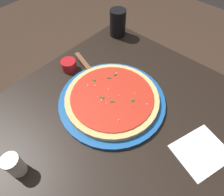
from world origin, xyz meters
TOP-DOWN VIEW (x-y plane):
  - ground_plane at (0.00, 0.00)m, footprint 5.00×5.00m
  - restaurant_table at (0.00, 0.00)m, footprint 0.85×0.75m
  - serving_plate at (0.04, 0.04)m, footprint 0.37×0.37m
  - pizza at (0.04, 0.04)m, footprint 0.32×0.32m
  - pizza_server at (0.09, 0.21)m, footprint 0.10×0.22m
  - cup_tall_drink at (0.35, 0.29)m, footprint 0.07×0.07m
  - cup_small_sauce at (0.05, 0.28)m, footprint 0.06×0.06m
  - napkin_folded_right at (0.07, -0.27)m, footprint 0.18×0.17m
  - parmesan_shaker at (-0.31, 0.08)m, footprint 0.05×0.05m

SIDE VIEW (x-z plane):
  - ground_plane at x=0.00m, z-range 0.00..0.00m
  - restaurant_table at x=0.00m, z-range 0.21..0.94m
  - napkin_folded_right at x=0.07m, z-range 0.74..0.74m
  - serving_plate at x=0.04m, z-range 0.74..0.75m
  - pizza_server at x=0.09m, z-range 0.75..0.76m
  - cup_small_sauce at x=0.05m, z-range 0.74..0.78m
  - pizza at x=0.04m, z-range 0.75..0.77m
  - parmesan_shaker at x=-0.31m, z-range 0.74..0.81m
  - cup_tall_drink at x=0.35m, z-range 0.74..0.86m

